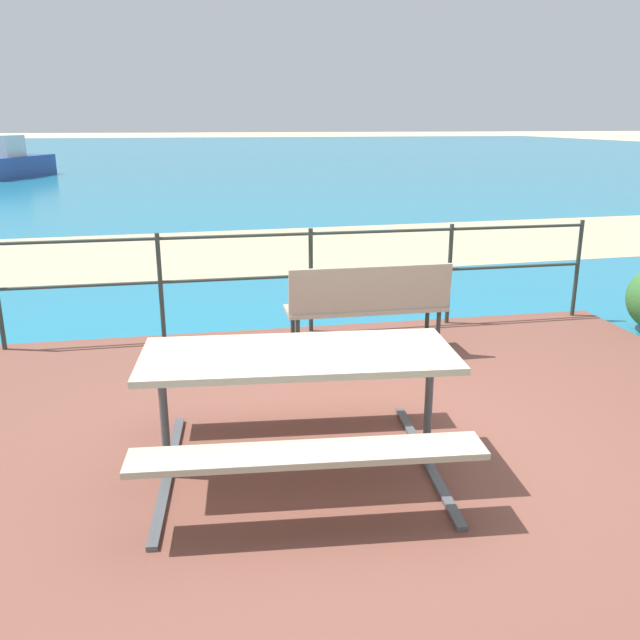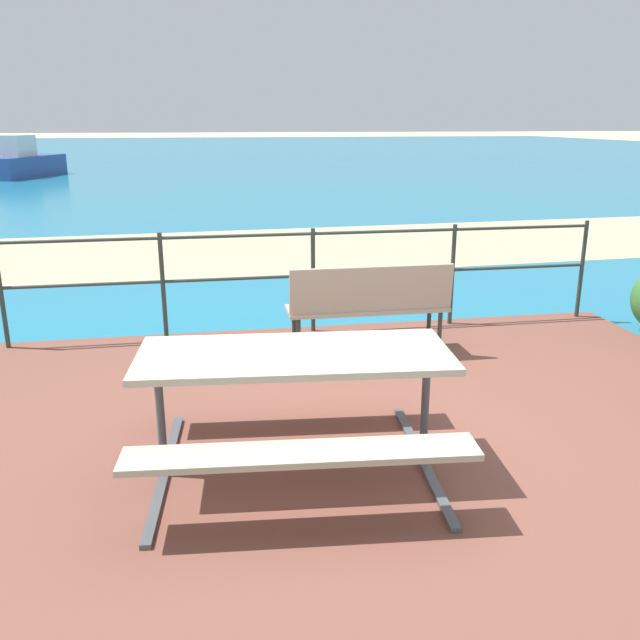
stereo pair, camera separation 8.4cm
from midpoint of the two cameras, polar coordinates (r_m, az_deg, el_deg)
The scene contains 8 objects.
ground_plane at distance 4.63m, azimuth 4.28°, elevation -10.77°, with size 240.00×240.00×0.00m, color beige.
patio_paving at distance 4.61m, azimuth 4.28°, elevation -10.44°, with size 6.40×5.20×0.06m, color brown.
sea_water at distance 44.01m, azimuth -9.94°, elevation 13.80°, with size 90.00×90.00×0.01m, color teal.
beach_strip at distance 11.52m, azimuth -5.37°, elevation 6.07°, with size 54.00×4.18×0.01m, color tan.
picnic_table at distance 3.98m, azimuth -2.45°, elevation -5.28°, with size 1.97×1.66×0.77m.
park_bench at distance 5.96m, azimuth 3.75°, elevation 1.62°, with size 1.47×0.42×0.86m.
railing_fence at distance 6.65m, azimuth -1.16°, elevation 4.60°, with size 5.94×0.04×1.06m.
boat_mid at distance 28.79m, azimuth -24.80°, elevation 12.11°, with size 2.49×4.44×1.58m.
Camera 1 is at (-1.16, -3.94, 2.14)m, focal length 37.22 mm.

